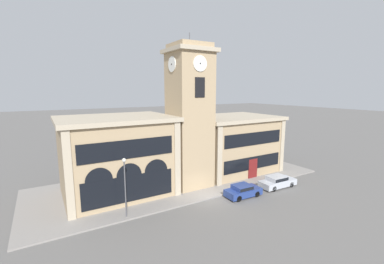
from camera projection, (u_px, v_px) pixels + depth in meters
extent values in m
plane|color=#605E5B|center=(212.00, 199.00, 28.21)|extent=(300.00, 300.00, 0.00)
cube|color=gray|center=(182.00, 180.00, 33.91)|extent=(36.82, 13.47, 0.15)
cube|color=tan|center=(190.00, 122.00, 30.98)|extent=(4.47, 4.47, 16.07)
cube|color=tan|center=(190.00, 51.00, 29.63)|extent=(5.17, 5.17, 0.45)
cube|color=tan|center=(190.00, 46.00, 29.55)|extent=(4.11, 4.11, 0.60)
cylinder|color=#4C4C51|center=(190.00, 38.00, 29.40)|extent=(0.10, 0.10, 1.20)
cylinder|color=silver|center=(200.00, 63.00, 27.96)|extent=(1.74, 0.10, 1.74)
cylinder|color=black|center=(200.00, 63.00, 27.90)|extent=(0.14, 0.04, 0.14)
cylinder|color=silver|center=(172.00, 64.00, 28.74)|extent=(0.10, 1.74, 1.74)
cylinder|color=black|center=(171.00, 64.00, 28.70)|extent=(0.04, 0.14, 0.14)
cube|color=black|center=(200.00, 87.00, 28.38)|extent=(1.25, 0.10, 2.20)
cube|color=tan|center=(117.00, 157.00, 29.27)|extent=(11.58, 8.89, 8.47)
cube|color=tan|center=(115.00, 119.00, 28.54)|extent=(12.28, 9.59, 0.45)
cube|color=tan|center=(69.00, 177.00, 22.70)|extent=(0.70, 0.16, 8.47)
cube|color=tan|center=(178.00, 160.00, 28.20)|extent=(0.70, 0.16, 8.47)
cube|color=black|center=(128.00, 149.00, 25.16)|extent=(9.49, 0.10, 1.86)
cube|color=black|center=(130.00, 189.00, 25.82)|extent=(9.26, 0.10, 2.71)
cylinder|color=black|center=(99.00, 181.00, 24.13)|extent=(2.55, 0.06, 2.55)
cylinder|color=black|center=(129.00, 176.00, 25.60)|extent=(2.55, 0.06, 2.55)
cylinder|color=black|center=(156.00, 171.00, 27.06)|extent=(2.55, 0.06, 2.55)
cube|color=tan|center=(232.00, 145.00, 37.82)|extent=(11.88, 8.89, 7.64)
cube|color=tan|center=(232.00, 118.00, 37.16)|extent=(12.58, 9.59, 0.45)
cube|color=tan|center=(220.00, 157.00, 31.18)|extent=(0.70, 0.16, 7.64)
cube|color=tan|center=(282.00, 146.00, 36.82)|extent=(0.70, 0.16, 7.64)
cube|color=black|center=(254.00, 139.00, 33.74)|extent=(9.74, 0.10, 1.68)
cube|color=maroon|center=(253.00, 169.00, 34.41)|extent=(1.50, 0.12, 2.75)
cube|color=black|center=(253.00, 163.00, 34.28)|extent=(9.74, 0.10, 1.71)
cube|color=navy|center=(243.00, 192.00, 28.76)|extent=(4.19, 2.01, 0.73)
cube|color=navy|center=(242.00, 187.00, 28.58)|extent=(2.04, 1.75, 0.47)
cube|color=black|center=(242.00, 187.00, 28.58)|extent=(1.96, 1.78, 0.35)
cylinder|color=black|center=(247.00, 189.00, 30.11)|extent=(0.68, 0.24, 0.67)
cylinder|color=black|center=(257.00, 194.00, 28.69)|extent=(0.68, 0.24, 0.67)
cylinder|color=black|center=(229.00, 193.00, 28.90)|extent=(0.68, 0.24, 0.67)
cylinder|color=black|center=(239.00, 199.00, 27.47)|extent=(0.68, 0.24, 0.67)
cube|color=#B2B7C1|center=(278.00, 183.00, 31.59)|extent=(4.82, 2.06, 0.73)
cube|color=#B2B7C1|center=(277.00, 178.00, 31.39)|extent=(2.34, 1.78, 0.53)
cube|color=black|center=(277.00, 178.00, 31.39)|extent=(2.25, 1.82, 0.40)
cylinder|color=black|center=(281.00, 180.00, 33.04)|extent=(0.67, 0.24, 0.67)
cylinder|color=black|center=(291.00, 184.00, 31.60)|extent=(0.67, 0.24, 0.67)
cylinder|color=black|center=(264.00, 184.00, 31.65)|extent=(0.67, 0.24, 0.67)
cylinder|color=black|center=(274.00, 189.00, 30.20)|extent=(0.67, 0.24, 0.67)
cylinder|color=#4C4C51|center=(125.00, 190.00, 23.54)|extent=(0.12, 0.12, 5.27)
sphere|color=silver|center=(124.00, 160.00, 23.09)|extent=(0.36, 0.36, 0.36)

